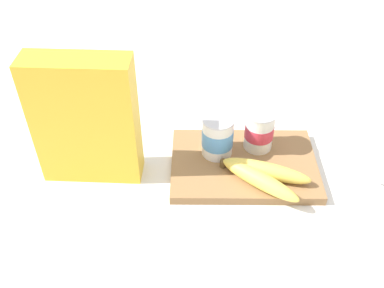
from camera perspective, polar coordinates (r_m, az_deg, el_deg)
name	(u,v)px	position (r m, az deg, el deg)	size (l,w,h in m)	color
ground_plane	(243,168)	(0.99, 6.69, -3.11)	(2.40, 2.40, 0.00)	silver
cutting_board	(244,165)	(0.98, 6.74, -2.68)	(0.32, 0.22, 0.02)	olive
cereal_box	(86,121)	(0.91, -13.67, 2.95)	(0.21, 0.07, 0.28)	yellow
yogurt_cup_front	(218,136)	(0.96, 3.35, 1.01)	(0.07, 0.07, 0.10)	white
yogurt_cup_back	(259,130)	(0.99, 8.75, 1.80)	(0.07, 0.07, 0.10)	white
banana_bunch	(263,175)	(0.92, 9.19, -4.00)	(0.20, 0.15, 0.04)	#ECCB50
spoon	(369,174)	(1.04, 22.08, -3.61)	(0.11, 0.10, 0.01)	silver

